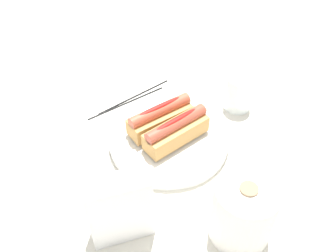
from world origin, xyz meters
name	(u,v)px	position (x,y,z in m)	size (l,w,h in m)	color
ground_plane	(162,146)	(0.00, 0.00, 0.00)	(2.40, 2.40, 0.00)	silver
serving_bowl	(168,137)	(-0.02, 0.00, 0.02)	(0.27, 0.27, 0.03)	white
hotdog_front	(160,117)	(-0.02, -0.03, 0.06)	(0.15, 0.06, 0.06)	tan
hotdog_back	(176,130)	(-0.02, 0.02, 0.06)	(0.15, 0.07, 0.06)	tan
water_glass	(239,94)	(-0.23, -0.02, 0.04)	(0.07, 0.07, 0.09)	white
paper_towel_roll	(243,212)	(-0.01, 0.26, 0.07)	(0.11, 0.11, 0.13)	white
napkin_box	(120,209)	(0.17, 0.15, 0.07)	(0.11, 0.04, 0.15)	white
chopstick_near	(126,103)	(0.00, -0.18, 0.00)	(0.01, 0.01, 0.22)	black
chopstick_far	(134,96)	(-0.03, -0.19, 0.00)	(0.01, 0.01, 0.22)	black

